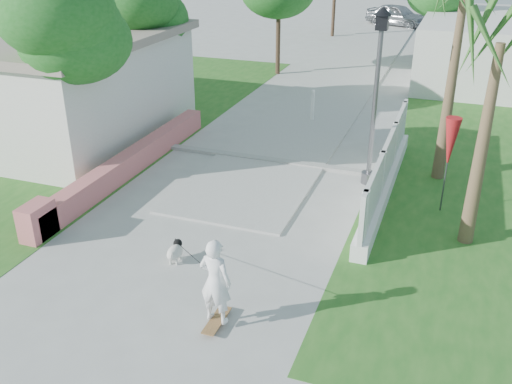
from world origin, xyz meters
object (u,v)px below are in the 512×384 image
at_px(patio_umbrella, 450,144).
at_px(parked_car, 397,15).
at_px(street_lamp, 376,93).
at_px(skateboarder, 194,258).
at_px(dog, 175,251).
at_px(bollard, 313,104).

bearing_deg(patio_umbrella, parked_car, 99.57).
xyz_separation_m(street_lamp, skateboarder, (-2.16, -5.95, -1.70)).
bearing_deg(skateboarder, parked_car, -83.92).
bearing_deg(parked_car, patio_umbrella, -148.76).
xyz_separation_m(street_lamp, dog, (-2.98, -5.14, -2.20)).
height_order(street_lamp, bollard, street_lamp).
xyz_separation_m(patio_umbrella, skateboarder, (-4.06, -4.95, -0.96)).
distance_m(bollard, skateboarder, 10.46).
relative_size(bollard, patio_umbrella, 0.47).
height_order(patio_umbrella, parked_car, patio_umbrella).
distance_m(street_lamp, bollard, 5.56).
distance_m(patio_umbrella, dog, 6.57).
bearing_deg(skateboarder, dog, -39.15).
bearing_deg(skateboarder, bollard, -81.72).
relative_size(skateboarder, dog, 3.54).
height_order(skateboarder, parked_car, skateboarder).
relative_size(patio_umbrella, parked_car, 0.56).
xyz_separation_m(bollard, skateboarder, (0.54, -10.45, 0.14)).
distance_m(street_lamp, skateboarder, 6.55).
relative_size(street_lamp, skateboarder, 2.05).
height_order(patio_umbrella, skateboarder, patio_umbrella).
relative_size(patio_umbrella, skateboarder, 1.06).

